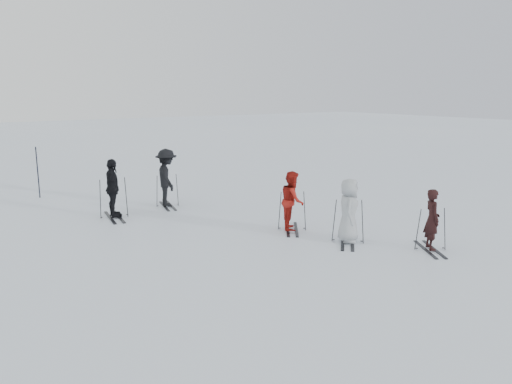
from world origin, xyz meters
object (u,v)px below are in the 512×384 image
Objects in this scene: skier_red at (292,201)px; skier_uphill_far at (167,178)px; piste_marker at (38,172)px; skier_near_dark at (432,220)px; skier_uphill_left at (113,189)px; skier_grey at (349,211)px.

skier_uphill_far is (-1.79, 4.85, 0.15)m from skier_red.
skier_uphill_far is at bearing -49.73° from piste_marker.
piste_marker is (-5.25, 8.94, 0.12)m from skier_red.
piste_marker is (-7.04, 12.41, 0.19)m from skier_near_dark.
skier_uphill_left is (-3.88, 4.33, 0.08)m from skier_red.
skier_near_dark is 9.06m from skier_uphill_far.
skier_uphill_left is at bearing 79.50° from skier_grey.
skier_red is 5.17m from skier_uphill_far.
skier_near_dark is at bearing -97.89° from skier_grey.
skier_red is at bearing -147.05° from skier_uphill_far.
skier_uphill_far is (-3.58, 8.32, 0.22)m from skier_near_dark.
skier_uphill_far is 1.03× the size of piste_marker.
skier_red is 0.85× the size of skier_uphill_far.
skier_grey is 0.92× the size of skier_uphill_left.
piste_marker is (-1.37, 4.61, 0.04)m from skier_uphill_left.
skier_near_dark is at bearing -116.78° from skier_red.
skier_red is 1.88m from skier_grey.
piste_marker reaches higher than skier_red.
skier_near_dark is 2.11m from skier_grey.
skier_grey is at bearing -148.40° from skier_uphill_far.
skier_near_dark is 0.78× the size of skier_uphill_far.
skier_red is 0.88× the size of piste_marker.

